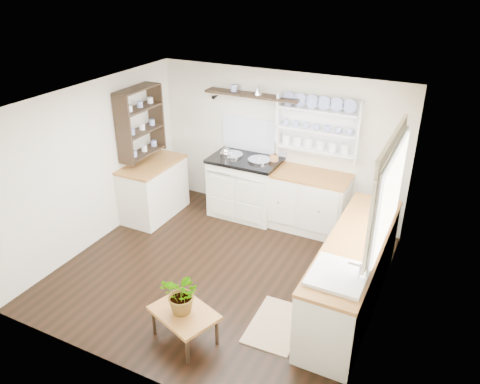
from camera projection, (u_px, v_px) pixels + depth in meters
floor at (221, 271)px, 6.25m from camera, size 4.00×3.80×0.01m
wall_back at (278, 145)px, 7.26m from camera, size 4.00×0.02×2.30m
wall_right at (385, 232)px, 4.94m from camera, size 0.02×3.80×2.30m
wall_left at (94, 165)px, 6.54m from camera, size 0.02×3.80×2.30m
ceiling at (217, 102)px, 5.23m from camera, size 4.00×3.80×0.01m
window at (388, 190)px, 4.89m from camera, size 0.08×1.55×1.22m
aga_cooker at (245, 186)px, 7.45m from camera, size 1.09×0.75×1.00m
back_cabinets at (306, 200)px, 7.09m from camera, size 1.27×0.63×0.90m
right_cabinets at (352, 272)px, 5.45m from camera, size 0.62×2.43×0.90m
belfast_sink at (337, 285)px, 4.69m from camera, size 0.55×0.60×0.45m
left_cabinets at (154, 189)px, 7.45m from camera, size 0.62×1.13×0.90m
plate_rack at (320, 127)px, 6.79m from camera, size 1.20×0.22×0.90m
high_shelf at (252, 96)px, 6.99m from camera, size 1.50×0.29×0.16m
left_shelving at (140, 122)px, 7.02m from camera, size 0.28×0.80×1.05m
kettle at (226, 154)px, 7.23m from camera, size 0.16×0.16×0.20m
utensil_crock at (274, 160)px, 7.15m from camera, size 0.13×0.13×0.15m
center_table at (184, 315)px, 4.98m from camera, size 0.82×0.70×0.38m
potted_plant at (183, 294)px, 4.86m from camera, size 0.47×0.43×0.47m
floor_rug at (276, 325)px, 5.31m from camera, size 0.58×0.87×0.02m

